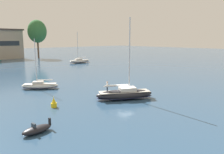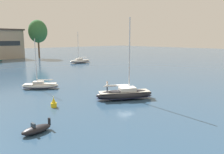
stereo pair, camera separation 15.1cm
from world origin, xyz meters
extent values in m
plane|color=#2D4C6B|center=(0.00, 0.00, 0.00)|extent=(400.00, 400.00, 0.00)
cylinder|color=brown|center=(24.13, 83.31, 5.16)|extent=(0.83, 0.83, 10.32)
ellipsoid|color=#336B38|center=(24.13, 83.31, 13.44)|extent=(9.29, 9.29, 11.35)
ellipsoid|color=#232328|center=(0.00, 0.00, 0.80)|extent=(9.48, 7.12, 1.61)
ellipsoid|color=#19234C|center=(0.00, 0.00, 0.36)|extent=(9.57, 7.19, 0.19)
cube|color=#BCB7A8|center=(0.00, 0.00, 1.28)|extent=(8.28, 6.18, 0.06)
cube|color=beige|center=(0.41, -0.24, 1.64)|extent=(3.22, 2.95, 0.66)
cylinder|color=silver|center=(0.65, -0.39, 7.22)|extent=(0.19, 0.19, 11.82)
cylinder|color=silver|center=(-1.18, 0.70, 2.25)|extent=(3.74, 2.32, 0.16)
cylinder|color=white|center=(-1.18, 0.70, 2.36)|extent=(3.42, 2.19, 0.26)
cylinder|color=#232838|center=(-2.27, 1.73, 1.73)|extent=(0.27, 0.27, 0.85)
cylinder|color=silver|center=(-2.27, 1.73, 2.48)|extent=(0.47, 0.47, 0.65)
sphere|color=tan|center=(-2.27, 1.73, 2.93)|extent=(0.24, 0.24, 0.24)
ellipsoid|color=silver|center=(25.92, 49.70, 0.76)|extent=(9.17, 3.26, 1.53)
ellipsoid|color=#19234C|center=(25.92, 49.70, 0.34)|extent=(9.26, 3.29, 0.18)
cube|color=#BCB7A8|center=(25.92, 49.70, 1.21)|extent=(8.06, 2.77, 0.06)
cube|color=beige|center=(25.47, 49.74, 1.56)|extent=(2.66, 1.97, 0.63)
cylinder|color=silver|center=(25.21, 49.76, 6.86)|extent=(0.18, 0.18, 11.24)
cylinder|color=silver|center=(27.22, 49.60, 2.14)|extent=(4.04, 0.49, 0.15)
cylinder|color=white|center=(27.22, 49.60, 2.25)|extent=(3.65, 0.55, 0.24)
ellipsoid|color=white|center=(-6.70, 16.76, 0.60)|extent=(6.85, 5.83, 1.20)
ellipsoid|color=#19234C|center=(-6.70, 16.76, 0.27)|extent=(6.92, 5.89, 0.14)
cube|color=beige|center=(-6.70, 16.76, 0.96)|extent=(5.98, 5.07, 0.06)
cube|color=beige|center=(-6.98, 16.97, 1.24)|extent=(2.42, 2.30, 0.50)
cylinder|color=silver|center=(-7.15, 17.10, 5.41)|extent=(0.14, 0.14, 8.85)
cylinder|color=silver|center=(-5.88, 16.14, 1.70)|extent=(2.62, 2.01, 0.12)
cylinder|color=white|center=(-5.88, 16.14, 1.78)|extent=(2.41, 1.87, 0.19)
ellipsoid|color=black|center=(-16.30, -2.71, 0.39)|extent=(3.32, 1.50, 0.78)
cube|color=black|center=(-14.76, -2.61, 0.82)|extent=(0.21, 0.25, 0.86)
cube|color=#28333D|center=(-16.62, -2.73, 0.93)|extent=(0.28, 0.66, 0.47)
cylinder|color=yellow|center=(-10.62, 4.07, 0.32)|extent=(0.85, 0.85, 0.64)
cone|color=yellow|center=(-10.62, 4.07, 1.03)|extent=(0.64, 0.64, 0.78)
sphere|color=#F2F266|center=(-10.62, 4.07, 1.50)|extent=(0.16, 0.16, 0.16)
camera|label=1|loc=(-25.43, -23.88, 9.84)|focal=35.00mm
camera|label=2|loc=(-25.32, -23.98, 9.84)|focal=35.00mm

